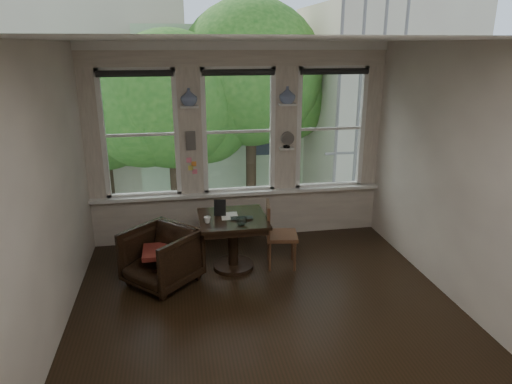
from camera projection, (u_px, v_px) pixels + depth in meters
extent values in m
plane|color=black|center=(267.00, 310.00, 5.32)|extent=(4.50, 4.50, 0.00)
plane|color=silver|center=(270.00, 39.00, 4.39)|extent=(4.50, 4.50, 0.00)
plane|color=beige|center=(239.00, 144.00, 6.96)|extent=(4.50, 0.00, 4.50)
plane|color=beige|center=(344.00, 297.00, 2.75)|extent=(4.50, 0.00, 4.50)
plane|color=beige|center=(44.00, 200.00, 4.48)|extent=(0.00, 4.50, 4.50)
plane|color=beige|center=(460.00, 177.00, 5.23)|extent=(0.00, 4.50, 4.50)
cube|color=white|center=(189.00, 107.00, 6.56)|extent=(0.26, 0.16, 0.03)
cube|color=white|center=(287.00, 104.00, 6.80)|extent=(0.26, 0.16, 0.03)
cube|color=#59544F|center=(191.00, 140.00, 6.74)|extent=(0.14, 0.06, 0.28)
imported|color=silver|center=(189.00, 97.00, 6.52)|extent=(0.24, 0.24, 0.25)
imported|color=silver|center=(287.00, 95.00, 6.76)|extent=(0.24, 0.24, 0.25)
imported|color=black|center=(161.00, 257.00, 5.81)|extent=(1.13, 1.13, 0.74)
cube|color=maroon|center=(161.00, 251.00, 5.79)|extent=(0.45, 0.45, 0.06)
imported|color=black|center=(242.00, 219.00, 5.99)|extent=(0.31, 0.21, 0.02)
imported|color=white|center=(207.00, 220.00, 5.90)|extent=(0.09, 0.09, 0.08)
imported|color=white|center=(242.00, 221.00, 5.81)|extent=(0.14, 0.14, 0.11)
cube|color=black|center=(220.00, 208.00, 6.14)|extent=(0.17, 0.10, 0.22)
cube|color=silver|center=(230.00, 216.00, 6.14)|extent=(0.24, 0.31, 0.00)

